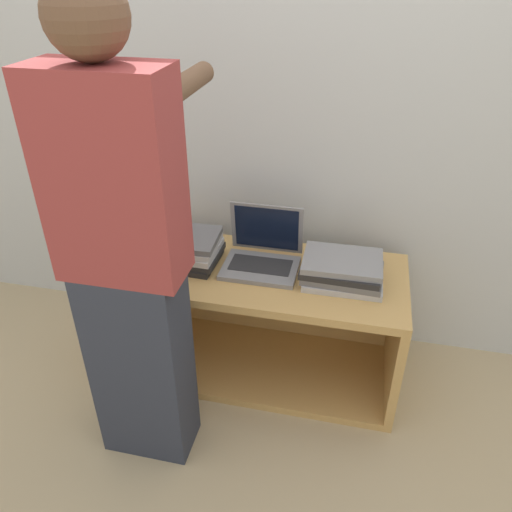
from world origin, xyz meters
The scene contains 7 objects.
ground_plane centered at (0.00, 0.00, 0.00)m, with size 12.00×12.00×0.00m, color tan.
wall_back centered at (0.00, 0.65, 1.20)m, with size 8.00×0.05×2.40m.
cart centered at (0.00, 0.33, 0.28)m, with size 1.24×0.54×0.55m.
laptop_open centered at (0.00, 0.31, 0.60)m, with size 0.32×0.27×0.25m.
laptop_stack_left centered at (-0.35, 0.27, 0.62)m, with size 0.33×0.25×0.13m.
laptop_stack_right centered at (0.34, 0.27, 0.60)m, with size 0.34×0.25×0.10m.
person centered at (-0.34, -0.23, 0.85)m, with size 0.40×0.53×1.69m.
Camera 1 is at (0.38, -1.47, 1.72)m, focal length 35.00 mm.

